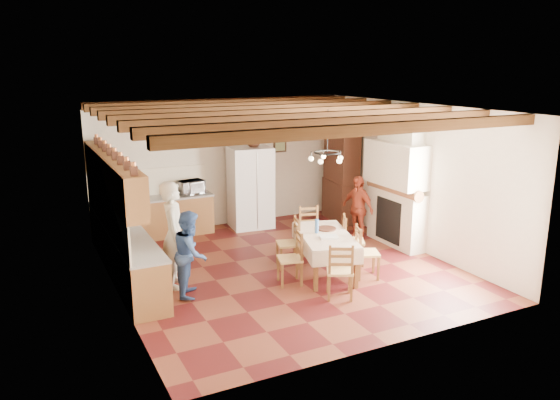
% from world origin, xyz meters
% --- Properties ---
extents(floor, '(6.00, 6.50, 0.02)m').
position_xyz_m(floor, '(0.00, 0.00, -0.01)').
color(floor, '#491212').
rests_on(floor, ground).
extents(ceiling, '(6.00, 6.50, 0.02)m').
position_xyz_m(ceiling, '(0.00, 0.00, 3.01)').
color(ceiling, silver).
rests_on(ceiling, ground).
extents(wall_back, '(6.00, 0.02, 3.00)m').
position_xyz_m(wall_back, '(0.00, 3.26, 1.50)').
color(wall_back, beige).
rests_on(wall_back, ground).
extents(wall_front, '(6.00, 0.02, 3.00)m').
position_xyz_m(wall_front, '(0.00, -3.26, 1.50)').
color(wall_front, beige).
rests_on(wall_front, ground).
extents(wall_left, '(0.02, 6.50, 3.00)m').
position_xyz_m(wall_left, '(-3.01, 0.00, 1.50)').
color(wall_left, beige).
rests_on(wall_left, ground).
extents(wall_right, '(0.02, 6.50, 3.00)m').
position_xyz_m(wall_right, '(3.01, 0.00, 1.50)').
color(wall_right, beige).
rests_on(wall_right, ground).
extents(ceiling_beams, '(6.00, 6.30, 0.16)m').
position_xyz_m(ceiling_beams, '(0.00, 0.00, 2.91)').
color(ceiling_beams, '#361D0B').
rests_on(ceiling_beams, ground).
extents(lower_cabinets_left, '(0.60, 4.30, 0.86)m').
position_xyz_m(lower_cabinets_left, '(-2.70, 1.05, 0.43)').
color(lower_cabinets_left, brown).
rests_on(lower_cabinets_left, ground).
extents(lower_cabinets_back, '(2.30, 0.60, 0.86)m').
position_xyz_m(lower_cabinets_back, '(-1.55, 2.95, 0.43)').
color(lower_cabinets_back, brown).
rests_on(lower_cabinets_back, ground).
extents(countertop_left, '(0.62, 4.30, 0.04)m').
position_xyz_m(countertop_left, '(-2.70, 1.05, 0.88)').
color(countertop_left, gray).
rests_on(countertop_left, lower_cabinets_left).
extents(countertop_back, '(2.34, 0.62, 0.04)m').
position_xyz_m(countertop_back, '(-1.55, 2.95, 0.88)').
color(countertop_back, gray).
rests_on(countertop_back, lower_cabinets_back).
extents(backsplash_left, '(0.03, 4.30, 0.60)m').
position_xyz_m(backsplash_left, '(-2.98, 1.05, 1.20)').
color(backsplash_left, beige).
rests_on(backsplash_left, ground).
extents(backsplash_back, '(2.30, 0.03, 0.60)m').
position_xyz_m(backsplash_back, '(-1.55, 3.23, 1.20)').
color(backsplash_back, beige).
rests_on(backsplash_back, ground).
extents(upper_cabinets, '(0.35, 4.20, 0.70)m').
position_xyz_m(upper_cabinets, '(-2.83, 1.05, 1.85)').
color(upper_cabinets, brown).
rests_on(upper_cabinets, ground).
extents(fireplace, '(0.56, 1.60, 2.80)m').
position_xyz_m(fireplace, '(2.72, 0.20, 1.40)').
color(fireplace, beige).
rests_on(fireplace, ground).
extents(wall_picture, '(0.34, 0.03, 0.42)m').
position_xyz_m(wall_picture, '(1.55, 3.23, 1.85)').
color(wall_picture, '#2F2316').
rests_on(wall_picture, ground).
extents(refrigerator, '(1.01, 0.86, 1.90)m').
position_xyz_m(refrigerator, '(0.55, 2.76, 0.95)').
color(refrigerator, white).
rests_on(refrigerator, floor).
extents(hutch, '(0.67, 1.27, 2.21)m').
position_xyz_m(hutch, '(2.75, 2.30, 1.10)').
color(hutch, '#3A1E14').
rests_on(hutch, floor).
extents(dining_table, '(1.33, 1.90, 0.75)m').
position_xyz_m(dining_table, '(0.59, -0.57, 0.67)').
color(dining_table, '#EEE6CA').
rests_on(dining_table, floor).
extents(chandelier, '(0.47, 0.47, 0.03)m').
position_xyz_m(chandelier, '(0.59, -0.57, 2.25)').
color(chandelier, black).
rests_on(chandelier, ground).
extents(chair_left_near, '(0.49, 0.51, 0.96)m').
position_xyz_m(chair_left_near, '(-0.22, -0.72, 0.48)').
color(chair_left_near, brown).
rests_on(chair_left_near, floor).
extents(chair_left_far, '(0.50, 0.51, 0.96)m').
position_xyz_m(chair_left_far, '(0.13, 0.02, 0.48)').
color(chair_left_far, brown).
rests_on(chair_left_far, floor).
extents(chair_right_near, '(0.53, 0.54, 0.96)m').
position_xyz_m(chair_right_near, '(1.17, -1.07, 0.48)').
color(chair_right_near, brown).
rests_on(chair_right_near, floor).
extents(chair_right_far, '(0.55, 0.56, 0.96)m').
position_xyz_m(chair_right_far, '(1.32, -0.39, 0.48)').
color(chair_right_far, brown).
rests_on(chair_right_far, floor).
extents(chair_end_near, '(0.56, 0.55, 0.96)m').
position_xyz_m(chair_end_near, '(0.25, -1.60, 0.48)').
color(chair_end_near, brown).
rests_on(chair_end_near, floor).
extents(chair_end_far, '(0.50, 0.49, 0.96)m').
position_xyz_m(chair_end_far, '(0.88, 0.48, 0.48)').
color(chair_end_far, brown).
rests_on(chair_end_far, floor).
extents(person_man, '(0.64, 0.79, 1.85)m').
position_xyz_m(person_man, '(-2.02, 0.07, 0.93)').
color(person_man, beige).
rests_on(person_man, floor).
extents(person_woman_blue, '(0.78, 0.86, 1.44)m').
position_xyz_m(person_woman_blue, '(-1.89, -0.39, 0.72)').
color(person_woman_blue, '#304F8A').
rests_on(person_woman_blue, floor).
extents(person_woman_red, '(0.53, 0.90, 1.43)m').
position_xyz_m(person_woman_red, '(2.22, 0.81, 0.72)').
color(person_woman_red, '#9E3A24').
rests_on(person_woman_red, floor).
extents(microwave, '(0.61, 0.47, 0.31)m').
position_xyz_m(microwave, '(-0.82, 2.95, 1.05)').
color(microwave, silver).
rests_on(microwave, countertop_back).
extents(fridge_vase, '(0.33, 0.33, 0.34)m').
position_xyz_m(fridge_vase, '(0.64, 2.76, 2.06)').
color(fridge_vase, '#3A1E14').
rests_on(fridge_vase, refrigerator).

